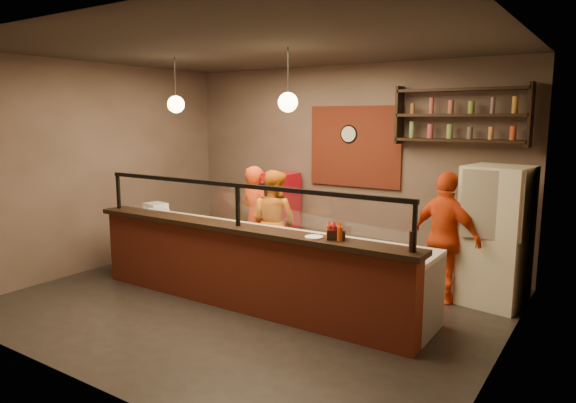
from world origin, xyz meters
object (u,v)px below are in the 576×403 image
Objects in this scene: cook_right at (445,238)px; condiment_caddy at (336,234)px; wall_clock at (349,134)px; cook_left at (256,218)px; cook_mid at (274,222)px; fridge at (495,236)px; red_cooler at (278,214)px; pepper_mill at (411,242)px; pizza_dough at (311,236)px.

condiment_caddy is at bearing 84.78° from cook_right.
condiment_caddy is (1.23, -2.71, -0.99)m from wall_clock.
wall_clock is 1.53× the size of condiment_caddy.
cook_left is at bearing 22.40° from cook_right.
cook_left is 1.03× the size of cook_mid.
fridge reaches higher than condiment_caddy.
cook_left is 1.15× the size of red_cooler.
cook_left reaches higher than cook_mid.
wall_clock is 3.61m from pepper_mill.
cook_right is at bearing -171.64° from cook_mid.
cook_right is 1.73m from pizza_dough.
red_cooler is (-3.15, 0.79, -0.14)m from cook_right.
cook_left reaches higher than red_cooler.
cook_mid is 3.14m from fridge.
fridge is 9.05× the size of condiment_caddy.
red_cooler is at bearing 135.38° from condiment_caddy.
cook_left is 3.42m from pepper_mill.
cook_left reaches higher than condiment_caddy.
pepper_mill is at bearing 114.03° from cook_right.
cook_right is at bearing -12.55° from red_cooler.
pizza_dough is at bearing -136.43° from fridge.
condiment_caddy is at bearing 157.15° from cook_left.
cook_mid is (0.34, 0.00, -0.02)m from cook_left.
fridge is 3.74m from red_cooler.
pepper_mill is at bearing -35.40° from red_cooler.
pizza_dough is 0.87m from condiment_caddy.
cook_mid is 7.63× the size of pepper_mill.
fridge is at bearing -135.82° from cook_right.
cook_left is 8.32× the size of condiment_caddy.
wall_clock is 0.19× the size of cook_mid.
red_cooler is 7.23× the size of condiment_caddy.
cook_right is (2.56, 0.17, 0.05)m from cook_mid.
pepper_mill is (2.10, -2.78, -0.94)m from wall_clock.
cook_mid is at bearing -163.21° from fridge.
red_cooler is (-1.20, -0.31, -1.39)m from wall_clock.
cook_mid is 8.10× the size of condiment_caddy.
pepper_mill is at bearing 155.30° from cook_mid.
red_cooler is at bearing 143.15° from pepper_mill.
cook_mid is 1.13m from red_cooler.
cook_mid reaches higher than red_cooler.
pizza_dough is at bearing 139.52° from condiment_caddy.
fridge reaches higher than red_cooler.
condiment_caddy is (0.64, -0.55, 0.21)m from pizza_dough.
fridge is 2.01m from pepper_mill.
pizza_dough is at bearing 147.85° from cook_mid.
fridge reaches higher than cook_mid.
cook_right is 8.65× the size of condiment_caddy.
condiment_caddy is at bearing 146.47° from cook_mid.
red_cooler is (-3.70, 0.53, -0.18)m from fridge.
pepper_mill is (3.05, -1.51, 0.35)m from cook_left.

